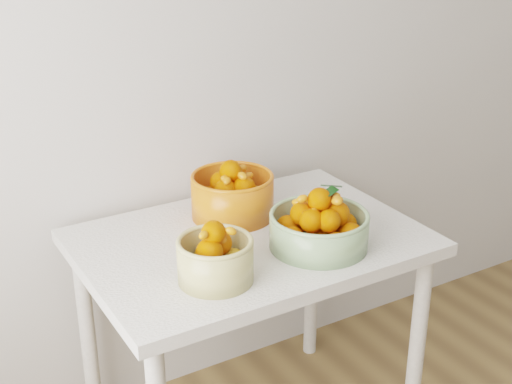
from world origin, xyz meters
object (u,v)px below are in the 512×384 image
Objects in this scene: table at (251,265)px; bowl_green at (319,227)px; bowl_cream at (215,258)px; bowl_orange at (232,195)px.

bowl_green is at bearing -48.30° from table.
table is at bearing 40.04° from bowl_cream.
bowl_orange is at bearing 110.29° from bowl_green.
bowl_orange reaches higher than bowl_green.
bowl_cream is 0.63× the size of bowl_orange.
bowl_orange is (-0.11, 0.31, 0.01)m from bowl_green.
table is 0.32m from bowl_cream.
bowl_green reaches higher than bowl_cream.
table is 0.26m from bowl_green.
bowl_cream is at bearing -139.96° from table.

